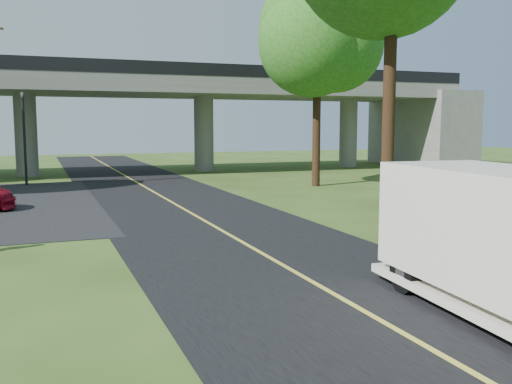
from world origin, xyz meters
TOP-DOWN VIEW (x-y plane):
  - ground at (0.00, 0.00)m, footprint 120.00×120.00m
  - road at (0.00, 10.00)m, footprint 7.00×90.00m
  - lane_line at (0.00, 10.00)m, footprint 0.12×90.00m
  - overpass at (0.00, 32.00)m, footprint 54.00×10.00m
  - traffic_signal at (-6.00, 26.00)m, footprint 0.18×0.22m
  - tree_right_far at (9.21, 19.84)m, footprint 5.77×5.67m

SIDE VIEW (x-z plane):
  - ground at x=0.00m, z-range 0.00..0.00m
  - road at x=0.00m, z-range 0.00..0.02m
  - lane_line at x=0.00m, z-range 0.03..0.03m
  - traffic_signal at x=-6.00m, z-range 0.60..5.80m
  - overpass at x=0.00m, z-range 0.91..8.21m
  - tree_right_far at x=9.21m, z-range 2.81..13.80m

